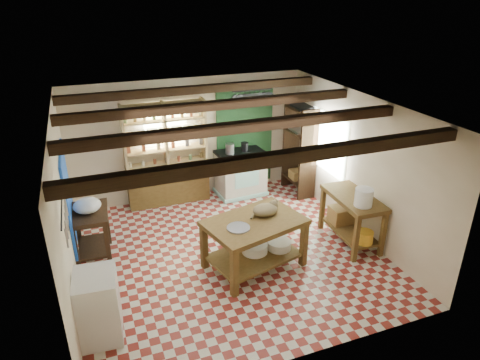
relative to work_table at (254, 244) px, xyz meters
name	(u,v)px	position (x,y,z in m)	size (l,w,h in m)	color
floor	(229,253)	(-0.26, 0.50, -0.44)	(5.00, 5.00, 0.02)	maroon
ceiling	(227,107)	(-0.26, 0.50, 2.17)	(5.00, 5.00, 0.02)	#4F4F55
wall_back	(189,139)	(-0.26, 3.00, 0.87)	(5.00, 0.04, 2.60)	beige
wall_front	(301,273)	(-0.26, -2.00, 0.87)	(5.00, 0.04, 2.60)	beige
wall_left	(65,212)	(-2.76, 0.50, 0.87)	(0.04, 5.00, 2.60)	beige
wall_right	(358,165)	(2.24, 0.50, 0.87)	(0.04, 5.00, 2.60)	beige
ceiling_beams	(227,115)	(-0.26, 0.50, 2.05)	(5.00, 3.80, 0.15)	black
blue_wall_patch	(68,197)	(-2.73, 1.40, 0.67)	(0.04, 1.40, 1.60)	blue
green_wall_patch	(245,135)	(0.99, 2.97, 0.82)	(1.30, 0.04, 2.30)	#1B431F
window_back	(165,124)	(-0.76, 2.98, 1.27)	(0.90, 0.02, 0.80)	silver
window_right	(328,143)	(2.22, 1.50, 0.97)	(0.02, 1.30, 1.20)	silver
utensil_rail	(63,221)	(-2.70, -0.70, 1.35)	(0.06, 0.90, 0.28)	black
pot_rack	(252,98)	(0.99, 2.55, 1.75)	(0.86, 0.12, 0.36)	black
shelving_unit	(166,154)	(-0.81, 2.81, 0.67)	(1.70, 0.34, 2.20)	tan
tall_rack	(299,150)	(2.02, 2.30, 0.57)	(0.40, 0.86, 2.00)	black
work_table	(254,244)	(0.00, 0.00, 0.00)	(1.52, 1.02, 0.86)	brown
stove	(240,173)	(0.76, 2.65, 0.07)	(1.02, 0.69, 1.00)	beige
prep_table	(92,235)	(-2.46, 1.20, 0.01)	(0.60, 0.88, 0.89)	black
white_cabinet	(99,306)	(-2.48, -0.72, 0.04)	(0.53, 0.63, 0.95)	white
right_counter	(351,219)	(1.92, 0.09, 0.03)	(0.64, 1.28, 0.92)	brown
cat	(265,210)	(0.23, 0.11, 0.53)	(0.42, 0.32, 0.19)	#8C7951
steel_tray	(238,228)	(-0.33, -0.13, 0.44)	(0.36, 0.36, 0.02)	#939298
basin_large	(255,248)	(0.04, 0.06, -0.13)	(0.43, 0.43, 0.15)	white
basin_small	(279,245)	(0.46, 0.01, -0.13)	(0.40, 0.40, 0.14)	white
kettle_left	(230,149)	(0.52, 2.64, 0.68)	(0.19, 0.19, 0.22)	#939298
kettle_right	(245,147)	(0.86, 2.66, 0.67)	(0.16, 0.16, 0.20)	black
enamel_bowl	(87,206)	(-2.46, 1.20, 0.57)	(0.45, 0.45, 0.22)	white
white_bucket	(364,197)	(1.85, -0.26, 0.64)	(0.30, 0.30, 0.30)	white
wicker_basket	(342,214)	(1.93, 0.39, -0.04)	(0.44, 0.35, 0.31)	olive
yellow_tub	(365,237)	(1.90, -0.36, -0.08)	(0.29, 0.29, 0.21)	gold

